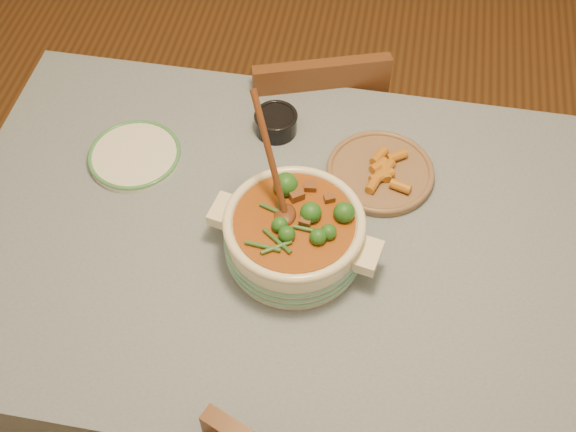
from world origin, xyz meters
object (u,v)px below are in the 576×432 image
object	(u,v)px
dining_table	(291,258)
stew_casserole	(294,232)
white_plate	(135,155)
chair_far	(313,128)
condiment_bowl	(276,122)
fried_plate	(380,171)

from	to	relation	value
dining_table	stew_casserole	size ratio (longest dim) A/B	4.05
white_plate	chair_far	bearing A→B (deg)	47.90
stew_casserole	white_plate	bearing A→B (deg)	154.50
dining_table	chair_far	distance (m)	0.66
dining_table	stew_casserole	world-z (taller)	stew_casserole
chair_far	stew_casserole	bearing A→B (deg)	75.70
condiment_bowl	chair_far	bearing A→B (deg)	77.89
stew_casserole	dining_table	bearing A→B (deg)	107.48
stew_casserole	chair_far	xyz separation A→B (m)	(-0.05, 0.67, -0.36)
condiment_bowl	dining_table	bearing A→B (deg)	-73.33
white_plate	condiment_bowl	xyz separation A→B (m)	(0.35, 0.16, 0.02)
condiment_bowl	white_plate	bearing A→B (deg)	-154.99
fried_plate	chair_far	distance (m)	0.55
fried_plate	chair_far	size ratio (longest dim) A/B	0.40
white_plate	condiment_bowl	world-z (taller)	condiment_bowl
stew_casserole	white_plate	xyz separation A→B (m)	(-0.46, 0.22, -0.07)
dining_table	white_plate	size ratio (longest dim) A/B	5.70
white_plate	dining_table	bearing A→B (deg)	-21.69
white_plate	chair_far	world-z (taller)	chair_far
condiment_bowl	chair_far	size ratio (longest dim) A/B	0.15
white_plate	fried_plate	distance (m)	0.64
dining_table	condiment_bowl	xyz separation A→B (m)	(-0.10, 0.34, 0.13)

